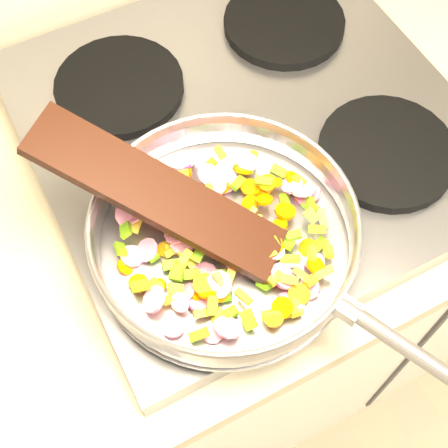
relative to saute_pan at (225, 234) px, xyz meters
name	(u,v)px	position (x,y,z in m)	size (l,w,h in m)	color
cooktop	(248,130)	(0.13, 0.17, -0.07)	(0.60, 0.60, 0.04)	#939399
grate_fl	(205,236)	(-0.01, 0.03, -0.04)	(0.19, 0.19, 0.02)	black
grate_fr	(387,152)	(0.27, 0.03, -0.04)	(0.19, 0.19, 0.02)	black
grate_bl	(119,86)	(-0.01, 0.31, -0.04)	(0.19, 0.19, 0.02)	black
grate_br	(284,23)	(0.27, 0.31, -0.04)	(0.19, 0.19, 0.02)	black
saute_pan	(225,234)	(0.00, 0.00, 0.00)	(0.37, 0.51, 0.06)	#9E9EA5
vegetable_heap	(223,236)	(0.00, 0.01, -0.01)	(0.28, 0.28, 0.05)	#DF155D
wooden_spatula	(157,194)	(-0.06, 0.06, 0.04)	(0.32, 0.07, 0.01)	black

